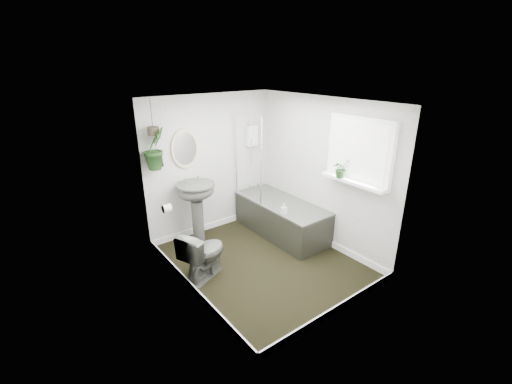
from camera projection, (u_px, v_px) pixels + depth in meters
floor at (262, 262)px, 5.05m from camera, size 2.30×2.80×0.02m
ceiling at (263, 100)px, 4.22m from camera, size 2.30×2.80×0.02m
wall_back at (210, 165)px, 5.69m from camera, size 2.30×0.02×2.30m
wall_front at (346, 226)px, 3.58m from camera, size 2.30×0.02×2.30m
wall_left at (184, 209)px, 3.98m from camera, size 0.02×2.80×2.30m
wall_right at (322, 173)px, 5.29m from camera, size 0.02×2.80×2.30m
skirting at (262, 258)px, 5.03m from camera, size 2.30×2.80×0.10m
bathtub at (281, 218)px, 5.77m from camera, size 0.72×1.72×0.58m
bath_screen at (248, 158)px, 5.59m from camera, size 0.04×0.72×1.40m
shower_box at (251, 136)px, 5.94m from camera, size 0.20×0.10×0.35m
oval_mirror at (185, 149)px, 5.28m from camera, size 0.46×0.03×0.62m
wall_sconce at (161, 159)px, 5.08m from camera, size 0.04×0.04×0.22m
toilet_roll_holder at (167, 208)px, 4.63m from camera, size 0.11×0.11×0.11m
window_recess at (360, 151)px, 4.55m from camera, size 0.08×1.00×0.90m
window_sill at (353, 181)px, 4.66m from camera, size 0.18×1.00×0.04m
window_blinds at (358, 151)px, 4.52m from camera, size 0.01×0.86×0.76m
toilet at (204, 253)px, 4.59m from camera, size 0.78×0.62×0.70m
pedestal_sink at (197, 213)px, 5.43m from camera, size 0.62×0.54×1.01m
sill_plant at (341, 168)px, 4.72m from camera, size 0.26×0.24×0.26m
hanging_plant at (155, 148)px, 4.86m from camera, size 0.40×0.36×0.61m
soap_bottle at (284, 209)px, 5.19m from camera, size 0.09×0.09×0.17m
hanging_pot at (153, 131)px, 4.77m from camera, size 0.16×0.16×0.12m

